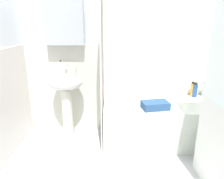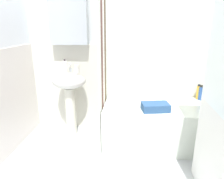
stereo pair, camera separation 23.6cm
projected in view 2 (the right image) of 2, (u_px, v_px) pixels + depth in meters
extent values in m
cube|color=white|center=(146.00, 44.00, 2.67)|extent=(3.60, 0.05, 2.40)
cube|color=silver|center=(144.00, 89.00, 2.82)|extent=(3.60, 0.02, 1.20)
cube|color=silver|center=(69.00, 22.00, 2.59)|extent=(0.48, 0.12, 0.56)
cylinder|color=silver|center=(71.00, 111.00, 2.79)|extent=(0.14, 0.14, 0.65)
ellipsoid|color=silver|center=(69.00, 81.00, 2.67)|extent=(0.44, 0.34, 0.20)
cylinder|color=silver|center=(71.00, 70.00, 2.72)|extent=(0.03, 0.03, 0.05)
cylinder|color=silver|center=(69.00, 66.00, 2.66)|extent=(0.02, 0.10, 0.02)
sphere|color=silver|center=(70.00, 63.00, 2.70)|extent=(0.03, 0.03, 0.03)
cylinder|color=white|center=(65.00, 67.00, 2.69)|extent=(0.06, 0.06, 0.15)
sphere|color=#291E25|center=(65.00, 60.00, 2.66)|extent=(0.02, 0.02, 0.02)
cylinder|color=silver|center=(77.00, 69.00, 2.63)|extent=(0.06, 0.06, 0.11)
cube|color=silver|center=(167.00, 125.00, 2.56)|extent=(1.56, 0.66, 0.52)
cube|color=white|center=(100.00, 69.00, 2.16)|extent=(0.01, 0.13, 2.00)
cube|color=brown|center=(102.00, 67.00, 2.29)|extent=(0.01, 0.13, 2.00)
cube|color=white|center=(103.00, 64.00, 2.41)|extent=(0.01, 0.13, 2.00)
cube|color=brown|center=(105.00, 62.00, 2.54)|extent=(0.01, 0.13, 2.00)
cube|color=white|center=(106.00, 61.00, 2.66)|extent=(0.01, 0.13, 2.00)
cylinder|color=#1F7953|center=(220.00, 94.00, 2.64)|extent=(0.05, 0.05, 0.16)
cylinder|color=#24262E|center=(222.00, 87.00, 2.61)|extent=(0.03, 0.03, 0.02)
cylinder|color=white|center=(211.00, 93.00, 2.64)|extent=(0.05, 0.05, 0.18)
cylinder|color=#28262E|center=(212.00, 85.00, 2.61)|extent=(0.04, 0.04, 0.02)
cylinder|color=#2B4F96|center=(201.00, 93.00, 2.64)|extent=(0.06, 0.06, 0.17)
cylinder|color=#26251F|center=(202.00, 86.00, 2.62)|extent=(0.04, 0.04, 0.02)
cylinder|color=gold|center=(198.00, 93.00, 2.67)|extent=(0.04, 0.04, 0.18)
cylinder|color=black|center=(199.00, 85.00, 2.64)|extent=(0.03, 0.03, 0.02)
cube|color=#2E5485|center=(155.00, 107.00, 2.32)|extent=(0.33, 0.23, 0.09)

